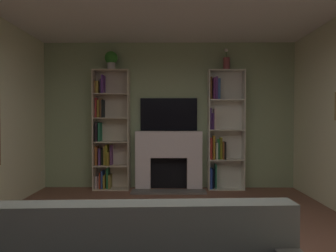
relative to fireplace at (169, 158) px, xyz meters
name	(u,v)px	position (x,y,z in m)	size (l,w,h in m)	color
wall_back_accent	(169,115)	(0.00, 0.16, 0.80)	(4.91, 0.06, 2.78)	#98AC7F
fireplace	(169,158)	(0.00, 0.00, 0.00)	(1.34, 0.55, 1.09)	white
tv	(169,115)	(0.00, 0.10, 0.82)	(1.08, 0.06, 0.62)	black
bookshelf_left	(108,134)	(-1.15, 0.02, 0.44)	(0.67, 0.30, 2.24)	beige
bookshelf_right	(221,131)	(0.99, 0.04, 0.52)	(0.67, 0.26, 2.24)	silver
potted_plant	(111,59)	(-1.07, -0.02, 1.85)	(0.24, 0.24, 0.35)	silver
vase_with_flowers	(226,62)	(1.07, -0.02, 1.79)	(0.12, 0.12, 0.39)	brown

